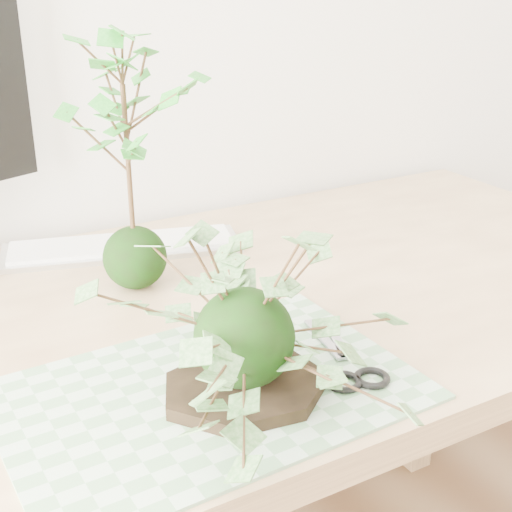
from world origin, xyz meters
name	(u,v)px	position (x,y,z in m)	size (l,w,h in m)	color
desk	(178,370)	(-0.07, 1.23, 0.65)	(1.60, 0.70, 0.74)	tan
cutting_mat	(210,392)	(-0.11, 1.04, 0.74)	(0.44, 0.29, 0.00)	#609060
stone_dish	(245,387)	(-0.08, 1.01, 0.75)	(0.19, 0.19, 0.01)	black
ivy_kokedama	(244,294)	(-0.08, 1.01, 0.86)	(0.34, 0.34, 0.21)	black
maple_kokedama	(124,102)	(-0.09, 1.33, 1.00)	(0.22, 0.22, 0.38)	black
keyboard	(122,247)	(-0.06, 1.47, 0.75)	(0.39, 0.21, 0.01)	silver
scissors	(356,369)	(0.05, 0.99, 0.75)	(0.08, 0.17, 0.01)	gray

